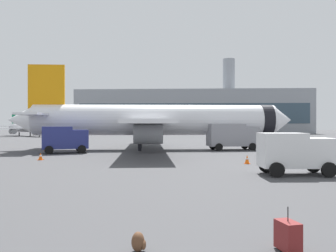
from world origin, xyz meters
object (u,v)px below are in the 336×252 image
at_px(service_truck, 64,138).
at_px(rolling_suitcase, 288,236).
at_px(fuel_truck, 232,136).
at_px(safety_cone_mid, 46,148).
at_px(traveller_backpack, 139,242).
at_px(airplane_at_gate, 154,120).
at_px(safety_cone_near, 84,148).
at_px(safety_cone_far, 41,156).
at_px(airplane_taxiing, 26,128).
at_px(cargo_van, 295,152).
at_px(safety_cone_outer, 247,159).

height_order(service_truck, rolling_suitcase, service_truck).
distance_m(fuel_truck, safety_cone_mid, 22.45).
xyz_separation_m(rolling_suitcase, traveller_backpack, (-3.65, -0.19, -0.16)).
relative_size(service_truck, rolling_suitcase, 4.80).
bearing_deg(rolling_suitcase, service_truck, 119.23).
height_order(airplane_at_gate, rolling_suitcase, airplane_at_gate).
relative_size(safety_cone_near, safety_cone_far, 1.00).
xyz_separation_m(service_truck, traveller_backpack, (12.14, -28.40, -1.37)).
relative_size(airplane_taxiing, cargo_van, 4.13).
height_order(airplane_taxiing, cargo_van, airplane_taxiing).
height_order(airplane_at_gate, safety_cone_near, airplane_at_gate).
bearing_deg(airplane_taxiing, safety_cone_near, -58.00).
distance_m(cargo_van, safety_cone_outer, 6.35).
bearing_deg(fuel_truck, safety_cone_mid, -174.09).
bearing_deg(fuel_truck, rolling_suitcase, -95.21).
height_order(fuel_truck, rolling_suitcase, fuel_truck).
relative_size(fuel_truck, safety_cone_far, 9.84).
bearing_deg(safety_cone_outer, rolling_suitcase, -97.06).
bearing_deg(safety_cone_outer, safety_cone_near, 141.69).
relative_size(airplane_at_gate, safety_cone_outer, 49.90).
bearing_deg(safety_cone_outer, safety_cone_far, 173.68).
relative_size(airplane_taxiing, safety_cone_outer, 26.08).
distance_m(cargo_van, safety_cone_far, 21.06).
bearing_deg(safety_cone_mid, traveller_backpack, -63.90).
relative_size(safety_cone_far, rolling_suitcase, 0.59).
bearing_deg(rolling_suitcase, airplane_at_gate, 100.74).
relative_size(safety_cone_far, safety_cone_outer, 0.90).
relative_size(safety_cone_outer, rolling_suitcase, 0.65).
height_order(cargo_van, safety_cone_mid, cargo_van).
distance_m(safety_cone_far, traveller_backpack, 24.08).
xyz_separation_m(airplane_at_gate, service_truck, (-9.26, -6.15, -2.05)).
relative_size(service_truck, safety_cone_near, 8.13).
bearing_deg(cargo_van, airplane_at_gate, 116.65).
height_order(safety_cone_near, rolling_suitcase, rolling_suitcase).
height_order(safety_cone_outer, traveller_backpack, safety_cone_outer).
bearing_deg(service_truck, cargo_van, -37.30).
height_order(fuel_truck, cargo_van, fuel_truck).
distance_m(airplane_at_gate, cargo_van, 24.03).
xyz_separation_m(safety_cone_outer, traveller_backpack, (-5.99, -19.14, -0.12)).
bearing_deg(safety_cone_outer, airplane_taxiing, 127.40).
bearing_deg(fuel_truck, airplane_taxiing, 135.54).
relative_size(cargo_van, safety_cone_mid, 6.98).
distance_m(airplane_taxiing, safety_cone_outer, 78.75).
xyz_separation_m(airplane_taxiing, cargo_van, (49.68, -68.52, -0.84)).
bearing_deg(airplane_at_gate, safety_cone_near, -167.98).
xyz_separation_m(airplane_taxiing, safety_cone_mid, (26.27, -49.95, -1.97)).
height_order(safety_cone_near, safety_cone_mid, safety_cone_near).
height_order(safety_cone_far, rolling_suitcase, rolling_suitcase).
xyz_separation_m(service_truck, fuel_truck, (18.87, 5.65, 0.16)).
bearing_deg(fuel_truck, safety_cone_outer, -92.85).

